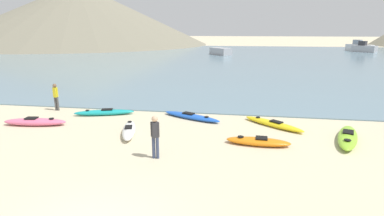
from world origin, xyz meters
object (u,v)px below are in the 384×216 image
at_px(person_near_waterline, 56,95).
at_px(moored_boat_2, 364,48).
at_px(kayak_on_sand_3, 104,112).
at_px(kayak_on_sand_5, 273,124).
at_px(kayak_on_sand_6, 258,141).
at_px(kayak_on_sand_4, 129,130).
at_px(person_near_foreground, 155,134).
at_px(kayak_on_sand_2, 35,122).
at_px(moored_boat_1, 359,47).
at_px(kayak_on_sand_0, 348,137).
at_px(moored_boat_0, 86,48).
at_px(moored_boat_3, 221,51).
at_px(kayak_on_sand_1, 191,116).

relative_size(person_near_waterline, moored_boat_2, 0.35).
distance_m(kayak_on_sand_3, kayak_on_sand_5, 9.21).
relative_size(kayak_on_sand_5, person_near_waterline, 1.86).
bearing_deg(kayak_on_sand_6, moored_boat_2, 66.55).
bearing_deg(kayak_on_sand_4, kayak_on_sand_6, -4.26).
xyz_separation_m(kayak_on_sand_4, kayak_on_sand_6, (5.83, -0.43, -0.03)).
relative_size(kayak_on_sand_4, person_near_foreground, 1.64).
relative_size(kayak_on_sand_2, kayak_on_sand_3, 0.96).
bearing_deg(moored_boat_1, kayak_on_sand_6, -112.42).
bearing_deg(kayak_on_sand_0, moored_boat_2, 69.58).
bearing_deg(moored_boat_0, moored_boat_2, 5.18).
height_order(kayak_on_sand_0, person_near_foreground, person_near_foreground).
bearing_deg(kayak_on_sand_6, kayak_on_sand_0, 15.84).
distance_m(kayak_on_sand_4, moored_boat_0, 57.84).
relative_size(kayak_on_sand_0, moored_boat_1, 0.63).
bearing_deg(moored_boat_2, kayak_on_sand_5, -113.70).
bearing_deg(person_near_waterline, moored_boat_0, 116.39).
distance_m(moored_boat_0, moored_boat_3, 30.87).
xyz_separation_m(kayak_on_sand_3, person_near_foreground, (4.47, -5.16, 0.79)).
distance_m(kayak_on_sand_3, moored_boat_3, 40.93).
bearing_deg(moored_boat_0, kayak_on_sand_6, -55.45).
relative_size(kayak_on_sand_2, kayak_on_sand_5, 1.07).
height_order(person_near_waterline, moored_boat_0, person_near_waterline).
relative_size(kayak_on_sand_5, person_near_foreground, 1.81).
xyz_separation_m(person_near_foreground, moored_boat_2, (28.09, 57.83, -0.11)).
height_order(person_near_foreground, moored_boat_0, person_near_foreground).
height_order(kayak_on_sand_5, kayak_on_sand_6, kayak_on_sand_6).
height_order(kayak_on_sand_0, moored_boat_0, moored_boat_0).
height_order(kayak_on_sand_3, moored_boat_2, moored_boat_2).
height_order(person_near_waterline, moored_boat_2, moored_boat_2).
xyz_separation_m(kayak_on_sand_0, kayak_on_sand_3, (-12.18, 2.09, -0.02)).
distance_m(kayak_on_sand_6, moored_boat_1, 63.66).
xyz_separation_m(kayak_on_sand_1, kayak_on_sand_5, (4.24, -0.63, 0.00)).
distance_m(kayak_on_sand_4, moored_boat_2, 63.05).
relative_size(person_near_waterline, moored_boat_0, 0.32).
distance_m(kayak_on_sand_2, moored_boat_0, 55.04).
relative_size(kayak_on_sand_6, person_near_waterline, 1.67).
bearing_deg(kayak_on_sand_0, kayak_on_sand_2, -179.21).
distance_m(kayak_on_sand_5, person_near_waterline, 12.47).
distance_m(kayak_on_sand_5, moored_boat_2, 58.12).
xyz_separation_m(person_near_waterline, moored_boat_2, (35.77, 52.18, -0.08)).
bearing_deg(kayak_on_sand_6, kayak_on_sand_3, 159.07).
xyz_separation_m(person_near_foreground, person_near_waterline, (-7.68, 5.65, -0.02)).
bearing_deg(kayak_on_sand_2, kayak_on_sand_1, 17.41).
height_order(kayak_on_sand_3, moored_boat_0, moored_boat_0).
bearing_deg(moored_boat_1, kayak_on_sand_0, -109.48).
xyz_separation_m(kayak_on_sand_3, kayak_on_sand_4, (2.50, -2.75, 0.02)).
bearing_deg(kayak_on_sand_0, kayak_on_sand_6, -164.16).
xyz_separation_m(person_near_foreground, moored_boat_0, (-30.92, 52.48, -0.37)).
bearing_deg(kayak_on_sand_3, kayak_on_sand_1, 0.94).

